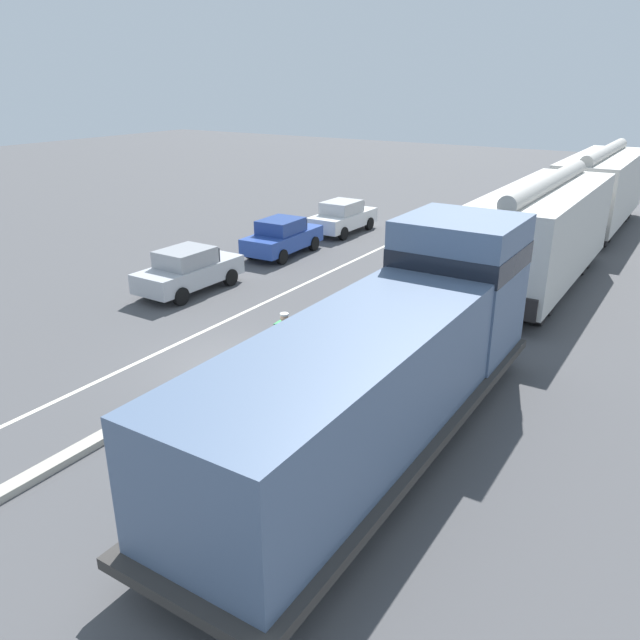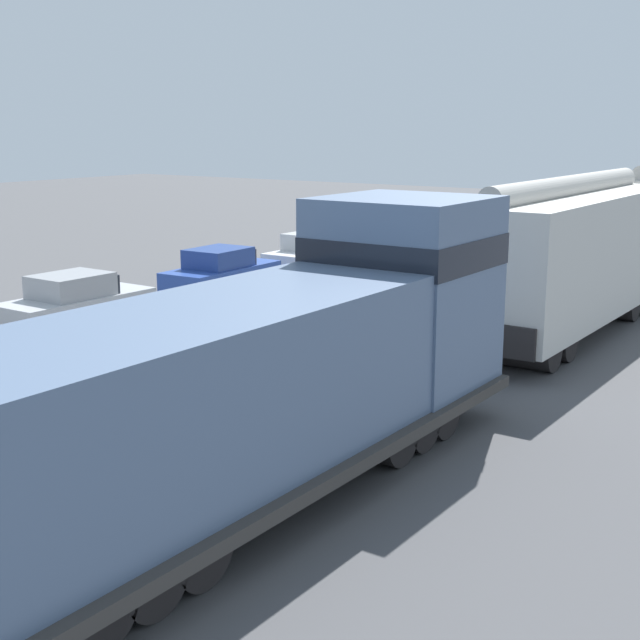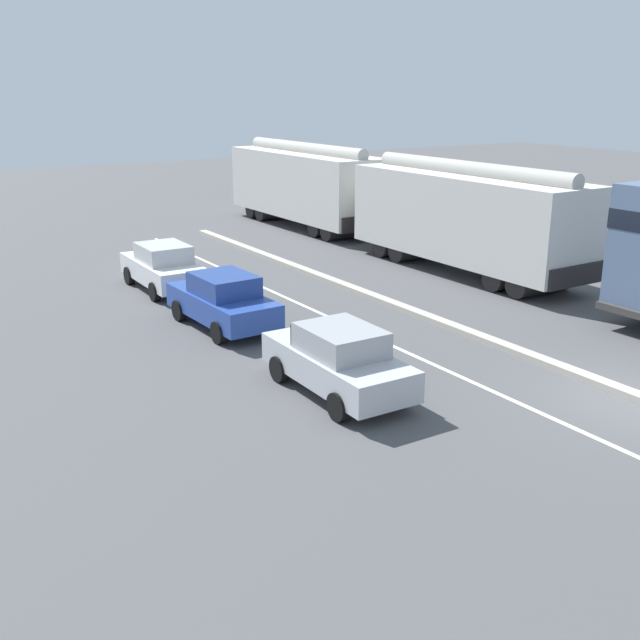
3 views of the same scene
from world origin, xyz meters
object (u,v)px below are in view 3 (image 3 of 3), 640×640
at_px(parked_car_silver, 338,360).
at_px(parked_car_white, 163,267).
at_px(hopper_car_middle, 305,185).
at_px(hopper_car_lead, 466,218).
at_px(parked_car_blue, 223,300).

height_order(parked_car_silver, parked_car_white, same).
bearing_deg(parked_car_silver, hopper_car_middle, 60.55).
bearing_deg(parked_car_silver, hopper_car_lead, 34.30).
bearing_deg(hopper_car_middle, parked_car_white, -143.36).
bearing_deg(parked_car_white, hopper_car_middle, 36.64).
bearing_deg(hopper_car_middle, parked_car_silver, -119.45).
bearing_deg(hopper_car_lead, parked_car_white, 160.65).
relative_size(hopper_car_lead, parked_car_blue, 2.49).
bearing_deg(parked_car_blue, hopper_car_lead, 6.97).
distance_m(hopper_car_lead, hopper_car_middle, 11.60).
bearing_deg(parked_car_white, parked_car_blue, -91.32).
relative_size(hopper_car_middle, parked_car_silver, 2.51).
height_order(hopper_car_middle, parked_car_blue, hopper_car_middle).
xyz_separation_m(hopper_car_lead, parked_car_silver, (-10.65, -7.27, -1.26)).
distance_m(hopper_car_lead, parked_car_blue, 10.86).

